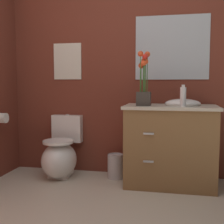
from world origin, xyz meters
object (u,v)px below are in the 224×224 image
(soap_bottle, at_px, (183,96))
(trash_bin, at_px, (116,166))
(flower_vase, at_px, (144,86))
(toilet, at_px, (61,155))
(wall_mirror, at_px, (172,48))
(vanity_cabinet, at_px, (170,144))
(toilet_paper_roll, at_px, (2,118))
(wall_poster, at_px, (67,61))

(soap_bottle, relative_size, trash_bin, 0.78)
(flower_vase, distance_m, soap_bottle, 0.40)
(toilet, xyz_separation_m, wall_mirror, (1.21, 0.27, 1.21))
(flower_vase, bearing_deg, trash_bin, 149.34)
(flower_vase, bearing_deg, vanity_cabinet, 19.52)
(vanity_cabinet, relative_size, trash_bin, 3.72)
(toilet, distance_m, trash_bin, 0.63)
(toilet, height_order, toilet_paper_roll, toilet_paper_roll)
(wall_poster, relative_size, wall_mirror, 0.53)
(wall_poster, bearing_deg, vanity_cabinet, -13.59)
(soap_bottle, distance_m, trash_bin, 1.08)
(wall_mirror, bearing_deg, toilet, -167.56)
(wall_mirror, distance_m, toilet_paper_roll, 2.02)
(wall_poster, bearing_deg, toilet, -90.00)
(toilet, xyz_separation_m, trash_bin, (0.62, 0.07, -0.11))
(trash_bin, height_order, toilet_paper_roll, toilet_paper_roll)
(soap_bottle, distance_m, wall_poster, 1.45)
(soap_bottle, xyz_separation_m, toilet_paper_roll, (-1.93, -0.06, -0.25))
(flower_vase, xyz_separation_m, wall_mirror, (0.27, 0.39, 0.42))
(toilet, height_order, trash_bin, toilet)
(vanity_cabinet, relative_size, wall_poster, 2.38)
(vanity_cabinet, distance_m, soap_bottle, 0.53)
(toilet, height_order, wall_mirror, wall_mirror)
(toilet, distance_m, soap_bottle, 1.50)
(trash_bin, relative_size, wall_poster, 0.64)
(trash_bin, relative_size, wall_mirror, 0.34)
(wall_mirror, bearing_deg, toilet_paper_roll, -165.63)
(soap_bottle, relative_size, wall_poster, 0.50)
(wall_poster, height_order, toilet_paper_roll, wall_poster)
(soap_bottle, distance_m, wall_mirror, 0.67)
(flower_vase, relative_size, toilet_paper_roll, 4.95)
(soap_bottle, bearing_deg, vanity_cabinet, 135.29)
(trash_bin, bearing_deg, vanity_cabinet, -9.12)
(toilet, bearing_deg, trash_bin, 6.32)
(soap_bottle, distance_m, toilet_paper_roll, 1.95)
(soap_bottle, bearing_deg, flower_vase, 177.34)
(toilet, xyz_separation_m, toilet_paper_roll, (-0.60, -0.20, 0.44))
(trash_bin, bearing_deg, wall_mirror, 18.57)
(toilet, relative_size, vanity_cabinet, 0.68)
(trash_bin, bearing_deg, soap_bottle, -16.45)
(trash_bin, xyz_separation_m, wall_poster, (-0.62, 0.20, 1.18))
(toilet_paper_roll, bearing_deg, flower_vase, 2.74)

